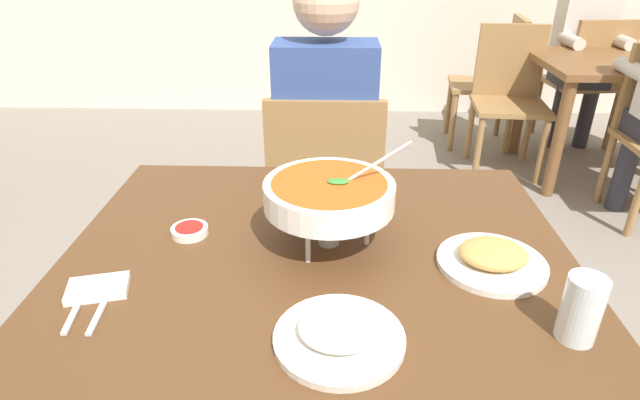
{
  "coord_description": "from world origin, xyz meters",
  "views": [
    {
      "loc": [
        0.04,
        -1.02,
        1.39
      ],
      "look_at": [
        0.0,
        0.15,
        0.78
      ],
      "focal_mm": 28.84,
      "sensor_mm": 36.0,
      "label": 1
    }
  ],
  "objects_px": {
    "sauce_dish": "(190,230)",
    "drink_glass": "(581,312)",
    "dining_table_main": "(318,285)",
    "curry_bowl": "(329,195)",
    "chair_diner_main": "(325,191)",
    "chair_bg_window": "(509,90)",
    "diner_main": "(326,130)",
    "rice_plate": "(339,333)",
    "chair_bg_corner": "(497,75)",
    "patron_bg_left": "(584,40)",
    "dining_table_far": "(620,81)",
    "chair_bg_left": "(589,76)",
    "appetizer_plate": "(492,258)"
  },
  "relations": [
    {
      "from": "chair_bg_corner",
      "to": "patron_bg_left",
      "type": "distance_m",
      "value": 0.62
    },
    {
      "from": "dining_table_far",
      "to": "chair_bg_corner",
      "type": "height_order",
      "value": "chair_bg_corner"
    },
    {
      "from": "diner_main",
      "to": "sauce_dish",
      "type": "height_order",
      "value": "diner_main"
    },
    {
      "from": "appetizer_plate",
      "to": "chair_bg_left",
      "type": "height_order",
      "value": "chair_bg_left"
    },
    {
      "from": "chair_diner_main",
      "to": "diner_main",
      "type": "height_order",
      "value": "diner_main"
    },
    {
      "from": "rice_plate",
      "to": "patron_bg_left",
      "type": "distance_m",
      "value": 3.43
    },
    {
      "from": "chair_bg_left",
      "to": "chair_bg_window",
      "type": "height_order",
      "value": "same"
    },
    {
      "from": "dining_table_main",
      "to": "sauce_dish",
      "type": "height_order",
      "value": "sauce_dish"
    },
    {
      "from": "dining_table_far",
      "to": "rice_plate",
      "type": "bearing_deg",
      "value": -124.98
    },
    {
      "from": "chair_bg_window",
      "to": "dining_table_far",
      "type": "bearing_deg",
      "value": -10.73
    },
    {
      "from": "chair_diner_main",
      "to": "drink_glass",
      "type": "bearing_deg",
      "value": -65.3
    },
    {
      "from": "diner_main",
      "to": "rice_plate",
      "type": "bearing_deg",
      "value": -87.42
    },
    {
      "from": "chair_diner_main",
      "to": "chair_bg_window",
      "type": "xyz_separation_m",
      "value": [
        1.14,
        1.48,
        0.0
      ]
    },
    {
      "from": "chair_bg_left",
      "to": "chair_bg_window",
      "type": "distance_m",
      "value": 0.78
    },
    {
      "from": "sauce_dish",
      "to": "chair_bg_corner",
      "type": "relative_size",
      "value": 0.1
    },
    {
      "from": "sauce_dish",
      "to": "drink_glass",
      "type": "distance_m",
      "value": 0.87
    },
    {
      "from": "chair_diner_main",
      "to": "patron_bg_left",
      "type": "height_order",
      "value": "patron_bg_left"
    },
    {
      "from": "dining_table_far",
      "to": "chair_bg_corner",
      "type": "distance_m",
      "value": 0.78
    },
    {
      "from": "dining_table_main",
      "to": "chair_diner_main",
      "type": "xyz_separation_m",
      "value": [
        -0.0,
        0.76,
        -0.12
      ]
    },
    {
      "from": "dining_table_main",
      "to": "curry_bowl",
      "type": "xyz_separation_m",
      "value": [
        0.03,
        0.02,
        0.24
      ]
    },
    {
      "from": "chair_bg_left",
      "to": "patron_bg_left",
      "type": "distance_m",
      "value": 0.25
    },
    {
      "from": "dining_table_main",
      "to": "chair_diner_main",
      "type": "height_order",
      "value": "chair_diner_main"
    },
    {
      "from": "appetizer_plate",
      "to": "patron_bg_left",
      "type": "height_order",
      "value": "patron_bg_left"
    },
    {
      "from": "diner_main",
      "to": "chair_bg_window",
      "type": "bearing_deg",
      "value": 51.87
    },
    {
      "from": "dining_table_main",
      "to": "rice_plate",
      "type": "distance_m",
      "value": 0.34
    },
    {
      "from": "curry_bowl",
      "to": "dining_table_main",
      "type": "bearing_deg",
      "value": -137.81
    },
    {
      "from": "sauce_dish",
      "to": "drink_glass",
      "type": "xyz_separation_m",
      "value": [
        0.8,
        -0.34,
        0.05
      ]
    },
    {
      "from": "diner_main",
      "to": "appetizer_plate",
      "type": "relative_size",
      "value": 5.46
    },
    {
      "from": "dining_table_main",
      "to": "chair_bg_corner",
      "type": "xyz_separation_m",
      "value": [
        1.17,
        2.63,
        -0.12
      ]
    },
    {
      "from": "chair_bg_corner",
      "to": "patron_bg_left",
      "type": "bearing_deg",
      "value": 3.89
    },
    {
      "from": "sauce_dish",
      "to": "chair_bg_left",
      "type": "bearing_deg",
      "value": 50.53
    },
    {
      "from": "sauce_dish",
      "to": "chair_bg_left",
      "type": "distance_m",
      "value": 3.35
    },
    {
      "from": "sauce_dish",
      "to": "chair_bg_left",
      "type": "xyz_separation_m",
      "value": [
        2.12,
        2.58,
        -0.24
      ]
    },
    {
      "from": "appetizer_plate",
      "to": "dining_table_far",
      "type": "distance_m",
      "value": 2.58
    },
    {
      "from": "rice_plate",
      "to": "drink_glass",
      "type": "xyz_separation_m",
      "value": [
        0.43,
        0.03,
        0.04
      ]
    },
    {
      "from": "sauce_dish",
      "to": "appetizer_plate",
      "type": "bearing_deg",
      "value": -9.07
    },
    {
      "from": "chair_diner_main",
      "to": "diner_main",
      "type": "xyz_separation_m",
      "value": [
        0.0,
        0.03,
        0.24
      ]
    },
    {
      "from": "rice_plate",
      "to": "chair_bg_window",
      "type": "distance_m",
      "value": 2.78
    },
    {
      "from": "appetizer_plate",
      "to": "chair_bg_corner",
      "type": "height_order",
      "value": "chair_bg_corner"
    },
    {
      "from": "diner_main",
      "to": "drink_glass",
      "type": "xyz_separation_m",
      "value": [
        0.48,
        -1.08,
        0.05
      ]
    },
    {
      "from": "dining_table_far",
      "to": "chair_bg_window",
      "type": "height_order",
      "value": "chair_bg_window"
    },
    {
      "from": "dining_table_main",
      "to": "dining_table_far",
      "type": "bearing_deg",
      "value": 50.45
    },
    {
      "from": "dining_table_main",
      "to": "chair_bg_corner",
      "type": "relative_size",
      "value": 1.31
    },
    {
      "from": "curry_bowl",
      "to": "drink_glass",
      "type": "xyz_separation_m",
      "value": [
        0.45,
        -0.31,
        -0.07
      ]
    },
    {
      "from": "drink_glass",
      "to": "chair_bg_left",
      "type": "distance_m",
      "value": 3.22
    },
    {
      "from": "appetizer_plate",
      "to": "dining_table_far",
      "type": "relative_size",
      "value": 0.24
    },
    {
      "from": "sauce_dish",
      "to": "chair_bg_corner",
      "type": "bearing_deg",
      "value": 60.1
    },
    {
      "from": "dining_table_main",
      "to": "patron_bg_left",
      "type": "height_order",
      "value": "patron_bg_left"
    },
    {
      "from": "rice_plate",
      "to": "drink_glass",
      "type": "distance_m",
      "value": 0.43
    },
    {
      "from": "chair_bg_window",
      "to": "sauce_dish",
      "type": "bearing_deg",
      "value": -123.63
    }
  ]
}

